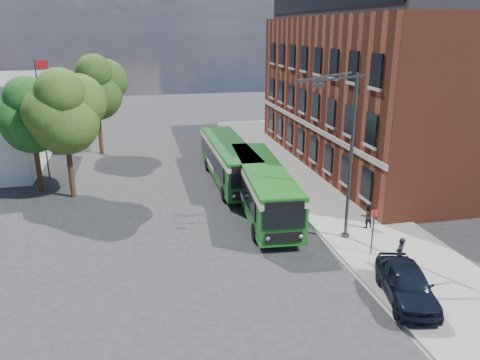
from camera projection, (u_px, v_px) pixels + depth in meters
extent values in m
plane|color=#272729|center=(245.00, 233.00, 26.62)|extent=(120.00, 120.00, 0.00)
cube|color=gray|center=(311.00, 181.00, 35.46)|extent=(6.00, 48.00, 0.15)
cube|color=beige|center=(272.00, 184.00, 34.86)|extent=(0.12, 48.00, 0.01)
cube|color=maroon|center=(377.00, 93.00, 38.79)|extent=(12.00, 26.00, 12.00)
cube|color=beige|center=(307.00, 124.00, 38.29)|extent=(0.12, 26.00, 0.35)
cube|color=black|center=(385.00, 1.00, 36.60)|extent=(10.80, 24.80, 2.20)
cube|color=black|center=(320.00, 0.00, 35.48)|extent=(0.08, 24.00, 1.40)
cylinder|color=#333638|center=(42.00, 121.00, 34.74)|extent=(0.10, 0.10, 9.00)
cube|color=#A51219|center=(41.00, 65.00, 33.56)|extent=(0.90, 0.02, 0.60)
cylinder|color=#333638|center=(345.00, 236.00, 25.78)|extent=(0.44, 0.44, 0.30)
cylinder|color=#333638|center=(351.00, 160.00, 24.44)|extent=(0.18, 0.18, 9.00)
cube|color=#333638|center=(339.00, 78.00, 22.30)|extent=(2.58, 0.46, 0.37)
cube|color=#333638|center=(329.00, 76.00, 23.42)|extent=(2.58, 0.46, 0.37)
cube|color=#333638|center=(318.00, 86.00, 21.68)|extent=(0.55, 0.22, 0.16)
cube|color=#333638|center=(302.00, 81.00, 23.69)|extent=(0.55, 0.22, 0.16)
cylinder|color=#333638|center=(373.00, 234.00, 23.48)|extent=(0.08, 0.08, 2.50)
cube|color=red|center=(374.00, 213.00, 23.14)|extent=(0.35, 0.04, 0.35)
cube|color=#1C661E|center=(262.00, 185.00, 29.20)|extent=(3.41, 12.20, 2.45)
cube|color=#1C661E|center=(262.00, 204.00, 29.59)|extent=(3.45, 12.24, 0.14)
cube|color=black|center=(241.00, 182.00, 29.27)|extent=(0.86, 10.22, 1.10)
cube|color=black|center=(281.00, 180.00, 29.61)|extent=(0.86, 10.22, 1.10)
cube|color=beige|center=(262.00, 172.00, 28.94)|extent=(3.48, 12.26, 0.32)
cube|color=#1C661E|center=(262.00, 167.00, 28.83)|extent=(3.30, 12.09, 0.12)
cube|color=black|center=(285.00, 219.00, 23.44)|extent=(2.15, 0.24, 1.05)
cube|color=black|center=(285.00, 205.00, 23.20)|extent=(2.00, 0.23, 0.38)
cube|color=black|center=(284.00, 238.00, 23.74)|extent=(1.90, 0.22, 0.55)
sphere|color=silver|center=(268.00, 238.00, 23.65)|extent=(0.26, 0.26, 0.26)
sphere|color=silver|center=(300.00, 236.00, 23.88)|extent=(0.26, 0.26, 0.26)
cube|color=black|center=(247.00, 156.00, 34.83)|extent=(2.00, 0.23, 0.90)
cube|color=white|center=(240.00, 190.00, 30.16)|extent=(0.28, 3.19, 0.45)
cylinder|color=black|center=(255.00, 232.00, 25.46)|extent=(0.36, 1.02, 1.00)
cylinder|color=black|center=(297.00, 230.00, 25.77)|extent=(0.36, 1.02, 1.00)
cylinder|color=black|center=(237.00, 188.00, 32.47)|extent=(0.36, 1.02, 1.00)
cylinder|color=black|center=(270.00, 187.00, 32.78)|extent=(0.36, 1.02, 1.00)
cube|color=#1C5E1F|center=(229.00, 158.00, 35.14)|extent=(2.52, 11.95, 2.45)
cube|color=#1C5E1F|center=(229.00, 175.00, 35.53)|extent=(2.56, 11.99, 0.14)
cube|color=black|center=(211.00, 157.00, 35.11)|extent=(0.10, 10.15, 1.10)
cube|color=black|center=(245.00, 155.00, 35.64)|extent=(0.10, 10.15, 1.10)
cube|color=beige|center=(229.00, 148.00, 34.88)|extent=(2.58, 12.01, 0.32)
cube|color=#1C5E1F|center=(229.00, 143.00, 34.77)|extent=(2.42, 11.85, 0.12)
cube|color=black|center=(247.00, 180.00, 29.51)|extent=(2.15, 0.08, 1.05)
cube|color=black|center=(247.00, 169.00, 29.26)|extent=(2.00, 0.08, 0.38)
cube|color=black|center=(247.00, 195.00, 29.80)|extent=(1.90, 0.08, 0.55)
sphere|color=silver|center=(234.00, 196.00, 29.65)|extent=(0.26, 0.26, 0.26)
sphere|color=silver|center=(260.00, 194.00, 30.00)|extent=(0.26, 0.26, 0.26)
cube|color=black|center=(215.00, 138.00, 40.64)|extent=(2.00, 0.08, 0.90)
cube|color=white|center=(210.00, 164.00, 35.99)|extent=(0.04, 3.20, 0.45)
cylinder|color=black|center=(224.00, 194.00, 31.41)|extent=(0.28, 1.00, 1.00)
cylinder|color=black|center=(258.00, 191.00, 31.89)|extent=(0.28, 1.00, 1.00)
cylinder|color=black|center=(207.00, 164.00, 38.23)|extent=(0.28, 1.00, 1.00)
cylinder|color=black|center=(235.00, 162.00, 38.72)|extent=(0.28, 1.00, 1.00)
imported|color=black|center=(407.00, 283.00, 19.55)|extent=(2.85, 4.83, 1.54)
imported|color=black|center=(400.00, 254.00, 22.00)|extent=(0.71, 0.64, 1.63)
imported|color=black|center=(367.00, 216.00, 26.72)|extent=(0.75, 0.61, 1.44)
cylinder|color=#341F13|center=(71.00, 171.00, 31.71)|extent=(0.36, 0.36, 3.76)
sphere|color=#324F19|center=(65.00, 121.00, 30.65)|extent=(4.45, 4.45, 4.45)
sphere|color=#324F19|center=(78.00, 102.00, 31.12)|extent=(3.76, 3.76, 3.76)
sphere|color=#324F19|center=(50.00, 112.00, 29.73)|extent=(3.42, 3.42, 3.42)
sphere|color=#324F19|center=(60.00, 92.00, 29.25)|extent=(3.08, 3.08, 3.08)
cylinder|color=#341F13|center=(38.00, 168.00, 32.87)|extent=(0.36, 0.36, 3.50)
sphere|color=#194818|center=(32.00, 123.00, 31.89)|extent=(4.14, 4.14, 4.14)
sphere|color=#194818|center=(44.00, 106.00, 32.32)|extent=(3.50, 3.50, 3.50)
sphere|color=#194818|center=(18.00, 116.00, 31.03)|extent=(3.18, 3.18, 3.18)
sphere|color=#194818|center=(26.00, 98.00, 30.58)|extent=(2.86, 2.86, 2.86)
cylinder|color=#341F13|center=(100.00, 133.00, 42.88)|extent=(0.36, 0.36, 3.87)
sphere|color=#2A4518|center=(97.00, 95.00, 41.80)|extent=(4.57, 4.57, 4.57)
sphere|color=#2A4518|center=(106.00, 81.00, 42.28)|extent=(3.87, 3.87, 3.87)
sphere|color=#2A4518|center=(86.00, 88.00, 40.85)|extent=(3.51, 3.51, 3.51)
sphere|color=#2A4518|center=(94.00, 72.00, 40.36)|extent=(3.16, 3.16, 3.16)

